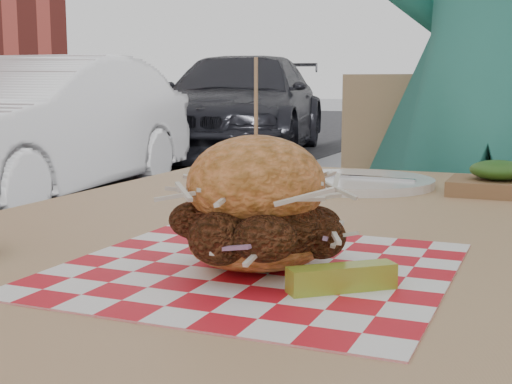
# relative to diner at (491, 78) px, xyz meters

# --- Properties ---
(diner) EXTENTS (0.70, 0.47, 1.88)m
(diner) POSITION_rel_diner_xyz_m (0.00, 0.00, 0.00)
(diner) COLOR teal
(diner) RESTS_ON ground
(car_white) EXTENTS (1.60, 3.59, 1.15)m
(car_white) POSITION_rel_diner_xyz_m (-3.61, 2.73, -0.37)
(car_white) COLOR silver
(car_white) RESTS_ON ground
(car_dark) EXTENTS (2.69, 4.72, 1.29)m
(car_dark) POSITION_rel_diner_xyz_m (-3.61, 6.71, -0.29)
(car_dark) COLOR black
(car_dark) RESTS_ON ground
(patio_table) EXTENTS (0.80, 1.20, 0.75)m
(patio_table) POSITION_rel_diner_xyz_m (-0.17, -0.91, -0.27)
(patio_table) COLOR tan
(patio_table) RESTS_ON ground
(patio_chair) EXTENTS (0.46, 0.46, 0.95)m
(patio_chair) POSITION_rel_diner_xyz_m (-0.18, 0.01, -0.39)
(patio_chair) COLOR tan
(patio_chair) RESTS_ON ground
(paper_liner) EXTENTS (0.36, 0.36, 0.00)m
(paper_liner) POSITION_rel_diner_xyz_m (-0.11, -1.15, -0.19)
(paper_liner) COLOR red
(paper_liner) RESTS_ON patio_table
(sandwich) EXTENTS (0.17, 0.17, 0.20)m
(sandwich) POSITION_rel_diner_xyz_m (-0.11, -1.15, -0.13)
(sandwich) COLOR orange
(sandwich) RESTS_ON paper_liner
(pickle_spear) EXTENTS (0.09, 0.08, 0.02)m
(pickle_spear) POSITION_rel_diner_xyz_m (-0.02, -1.19, -0.18)
(pickle_spear) COLOR #A8AC32
(pickle_spear) RESTS_ON paper_liner
(place_setting) EXTENTS (0.27, 0.27, 0.02)m
(place_setting) POSITION_rel_diner_xyz_m (-0.17, -0.57, -0.18)
(place_setting) COLOR white
(place_setting) RESTS_ON patio_table
(kraft_tray) EXTENTS (0.15, 0.12, 0.06)m
(kraft_tray) POSITION_rel_diner_xyz_m (0.06, -0.57, -0.17)
(kraft_tray) COLOR brown
(kraft_tray) RESTS_ON patio_table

